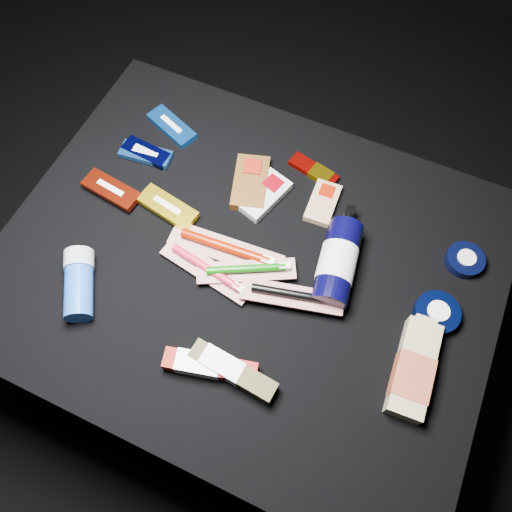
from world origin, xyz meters
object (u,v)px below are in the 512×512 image
at_px(lotion_bottle, 338,263).
at_px(bodywash_bottle, 413,370).
at_px(toothpaste_carton_red, 206,366).
at_px(deodorant_stick, 79,283).

bearing_deg(lotion_bottle, bodywash_bottle, -42.84).
height_order(bodywash_bottle, toothpaste_carton_red, bodywash_bottle).
relative_size(deodorant_stick, toothpaste_carton_red, 0.84).
distance_m(lotion_bottle, deodorant_stick, 0.49).
distance_m(lotion_bottle, bodywash_bottle, 0.24).
distance_m(bodywash_bottle, deodorant_stick, 0.64).
xyz_separation_m(lotion_bottle, toothpaste_carton_red, (-0.14, -0.28, -0.02)).
bearing_deg(toothpaste_carton_red, lotion_bottle, 48.56).
relative_size(bodywash_bottle, toothpaste_carton_red, 1.11).
height_order(lotion_bottle, deodorant_stick, lotion_bottle).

